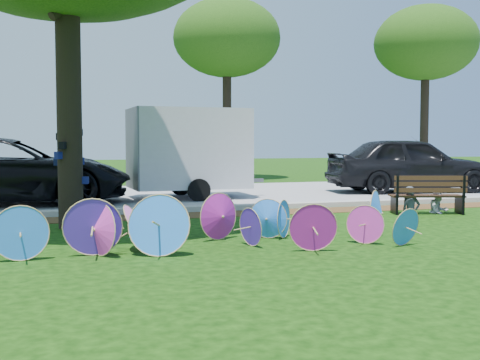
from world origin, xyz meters
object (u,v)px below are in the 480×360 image
object	(u,v)px
dark_pickup	(409,164)
cargo_trailer	(189,148)
park_bench	(426,195)
person_right	(439,189)
black_van	(9,171)
person_left	(411,187)
parasol_pile	(214,223)

from	to	relation	value
dark_pickup	cargo_trailer	size ratio (longest dim) A/B	1.63
park_bench	person_right	bearing A→B (deg)	25.28
cargo_trailer	park_bench	xyz separation A→B (m)	(4.17, -4.98, -0.96)
cargo_trailer	person_right	xyz separation A→B (m)	(4.52, -4.93, -0.85)
black_van	cargo_trailer	bearing A→B (deg)	-82.12
dark_pickup	person_left	distance (m)	5.92
black_van	park_bench	world-z (taller)	black_van
parasol_pile	black_van	distance (m)	8.14
parasol_pile	person_right	size ratio (longest dim) A/B	5.89
person_right	park_bench	bearing A→B (deg)	-177.81
black_van	cargo_trailer	world-z (taller)	cargo_trailer
person_left	person_right	size ratio (longest dim) A/B	1.10
parasol_pile	park_bench	distance (m)	6.13
park_bench	person_left	distance (m)	0.39
parasol_pile	person_left	world-z (taller)	person_left
park_bench	person_right	xyz separation A→B (m)	(0.35, 0.05, 0.11)
park_bench	person_left	xyz separation A→B (m)	(-0.35, 0.05, 0.17)
dark_pickup	person_right	distance (m)	5.58
park_bench	person_right	world-z (taller)	person_right
parasol_pile	person_right	bearing A→B (deg)	25.67
parasol_pile	park_bench	size ratio (longest dim) A/B	3.91
dark_pickup	park_bench	world-z (taller)	dark_pickup
black_van	dark_pickup	size ratio (longest dim) A/B	1.18
dark_pickup	parasol_pile	bearing A→B (deg)	141.07
dark_pickup	cargo_trailer	xyz separation A→B (m)	(-6.98, -0.06, 0.52)
cargo_trailer	park_bench	size ratio (longest dim) A/B	1.94
dark_pickup	person_left	size ratio (longest dim) A/B	4.34
dark_pickup	person_right	bearing A→B (deg)	161.59
cargo_trailer	park_bench	world-z (taller)	cargo_trailer
dark_pickup	person_left	bearing A→B (deg)	155.50
parasol_pile	park_bench	xyz separation A→B (m)	(5.48, 2.75, 0.05)
parasol_pile	person_right	distance (m)	6.47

